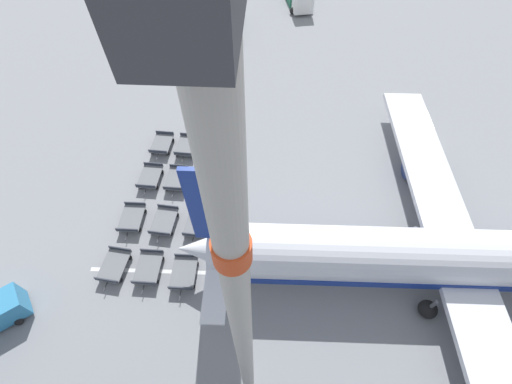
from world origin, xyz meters
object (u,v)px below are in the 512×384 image
Objects in this scene: baggage_dolly_row_near_col_a at (162,144)px; fuel_tanker_primary at (227,21)px; baggage_dolly_row_near_col_b at (150,177)px; baggage_dolly_row_near_col_d at (114,266)px; baggage_dolly_row_mid_a_col_d at (149,268)px; baggage_dolly_row_mid_b_col_c at (197,223)px; baggage_dolly_row_mid_b_col_b at (207,183)px; baggage_dolly_row_mid_a_col_a at (187,146)px; baggage_dolly_row_mid_b_col_a at (215,148)px; airplane at (477,259)px; baggage_dolly_row_near_col_c at (132,218)px; baggage_dolly_row_mid_b_col_d at (184,273)px; apron_light_mast at (242,333)px; baggage_dolly_row_mid_a_col_c at (164,221)px; baggage_dolly_row_mid_a_col_b at (177,179)px.

fuel_tanker_primary is at bearing 169.01° from baggage_dolly_row_near_col_a.
fuel_tanker_primary reaches higher than baggage_dolly_row_near_col_a.
baggage_dolly_row_near_col_b is 8.53m from baggage_dolly_row_near_col_d.
baggage_dolly_row_mid_a_col_d is 0.98× the size of baggage_dolly_row_mid_b_col_c.
baggage_dolly_row_mid_a_col_a is at bearing -149.41° from baggage_dolly_row_mid_b_col_b.
fuel_tanker_primary is at bearing -177.54° from baggage_dolly_row_mid_b_col_a.
baggage_dolly_row_near_col_a is at bearing -115.84° from airplane.
baggage_dolly_row_mid_b_col_b is 0.98× the size of baggage_dolly_row_mid_b_col_c.
airplane reaches higher than baggage_dolly_row_near_col_c.
baggage_dolly_row_mid_b_col_d is at bearing 86.48° from baggage_dolly_row_near_col_d.
baggage_dolly_row_near_col_a is at bearing -154.36° from apron_light_mast.
baggage_dolly_row_mid_a_col_d is at bearing -132.95° from apron_light_mast.
baggage_dolly_row_mid_a_col_d is at bearing -3.37° from baggage_dolly_row_mid_a_col_a.
baggage_dolly_row_mid_a_col_a is 1.01× the size of baggage_dolly_row_mid_b_col_d.
airplane reaches higher than baggage_dolly_row_mid_b_col_b.
baggage_dolly_row_near_col_a is 2.42m from baggage_dolly_row_mid_a_col_a.
baggage_dolly_row_near_col_a is 1.01× the size of baggage_dolly_row_mid_b_col_b.
baggage_dolly_row_mid_a_col_d is at bearing 29.35° from baggage_dolly_row_near_col_c.
baggage_dolly_row_near_col_c is at bearing -138.39° from apron_light_mast.
baggage_dolly_row_mid_b_col_d is (12.73, 1.96, 0.00)m from baggage_dolly_row_mid_a_col_a.
baggage_dolly_row_mid_b_col_d is at bearing 18.75° from baggage_dolly_row_near_col_a.
baggage_dolly_row_mid_a_col_a is at bearing 177.23° from baggage_dolly_row_mid_a_col_c.
baggage_dolly_row_mid_a_col_a is at bearing 86.20° from baggage_dolly_row_near_col_a.
fuel_tanker_primary is 2.34× the size of baggage_dolly_row_mid_a_col_d.
baggage_dolly_row_near_col_d is 2.58m from baggage_dolly_row_mid_a_col_d.
airplane is at bearing 64.16° from baggage_dolly_row_near_col_a.
fuel_tanker_primary is at bearing -178.25° from baggage_dolly_row_mid_b_col_b.
airplane is at bearing 62.09° from baggage_dolly_row_mid_a_col_a.
baggage_dolly_row_mid_a_col_d is at bearing -4.62° from baggage_dolly_row_mid_a_col_c.
baggage_dolly_row_near_col_c is 0.99× the size of baggage_dolly_row_mid_a_col_b.
baggage_dolly_row_near_col_d and baggage_dolly_row_mid_b_col_c have the same top height.
baggage_dolly_row_near_col_c is 0.98× the size of baggage_dolly_row_near_col_d.
baggage_dolly_row_near_col_d is at bearing -88.54° from airplane.
airplane is 19.94m from apron_light_mast.
baggage_dolly_row_mid_b_col_a is 8.40m from baggage_dolly_row_mid_b_col_c.
baggage_dolly_row_mid_b_col_a is (21.85, 0.94, -0.88)m from fuel_tanker_primary.
fuel_tanker_primary is 21.89m from baggage_dolly_row_mid_b_col_a.
baggage_dolly_row_mid_b_col_a is (0.07, 2.72, 0.00)m from baggage_dolly_row_mid_a_col_a.
baggage_dolly_row_mid_b_col_d is at bearing -3.43° from baggage_dolly_row_mid_b_col_a.
baggage_dolly_row_mid_a_col_a is 24.64m from apron_light_mast.
baggage_dolly_row_mid_b_col_c is at bearing 89.14° from baggage_dolly_row_mid_a_col_c.
baggage_dolly_row_mid_a_col_a and baggage_dolly_row_mid_a_col_b have the same top height.
baggage_dolly_row_mid_a_col_c is (4.40, -0.21, 0.00)m from baggage_dolly_row_mid_a_col_b.
fuel_tanker_primary is 34.58m from baggage_dolly_row_near_col_d.
baggage_dolly_row_mid_b_col_a is at bearing 164.44° from baggage_dolly_row_mid_a_col_d.
baggage_dolly_row_mid_a_col_c is at bearing -20.52° from baggage_dolly_row_mid_b_col_a.
apron_light_mast reaches higher than fuel_tanker_primary.
airplane is at bearing 82.11° from baggage_dolly_row_near_col_c.
baggage_dolly_row_mid_a_col_a is 0.99× the size of baggage_dolly_row_mid_b_col_a.
baggage_dolly_row_near_col_a is 9.83m from baggage_dolly_row_mid_b_col_c.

